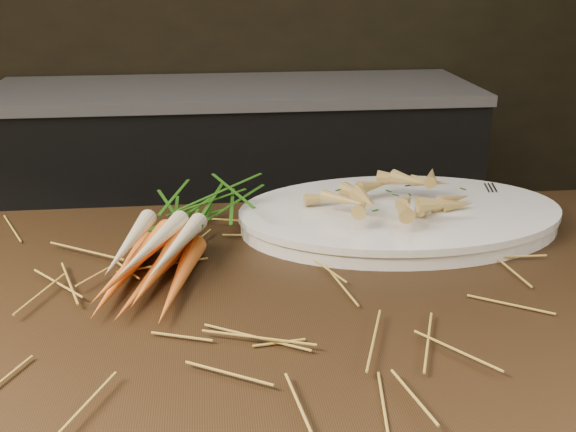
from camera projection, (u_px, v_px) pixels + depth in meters
name	position (u px, v px, depth m)	size (l,w,h in m)	color
back_counter	(237.00, 191.00, 2.87)	(1.82, 0.62, 0.84)	black
straw_bedding	(63.00, 292.00, 0.91)	(1.40, 0.60, 0.02)	#A58934
root_veg_bunch	(178.00, 227.00, 1.04)	(0.23, 0.45, 0.08)	orange
serving_platter	(400.00, 219.00, 1.15)	(0.51, 0.34, 0.03)	white
roasted_veg_heap	(401.00, 194.00, 1.14)	(0.25, 0.18, 0.06)	#B59748
serving_fork	(515.00, 209.00, 1.15)	(0.02, 0.19, 0.00)	silver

